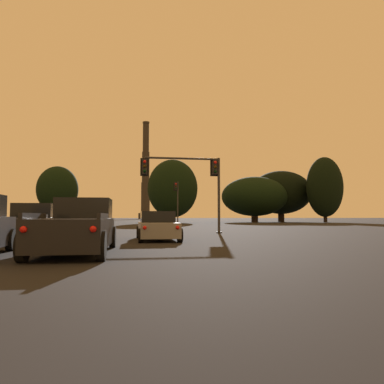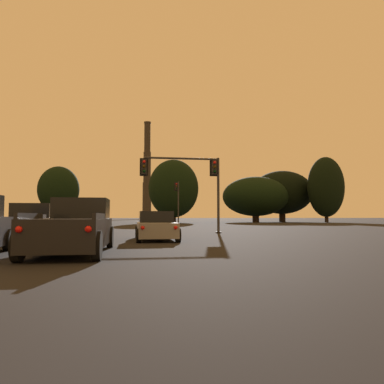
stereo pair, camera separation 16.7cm
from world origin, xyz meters
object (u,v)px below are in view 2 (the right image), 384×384
at_px(pickup_truck_center_lane_second, 75,228).
at_px(traffic_light_far_right, 177,196).
at_px(traffic_light_overhead_right, 192,175).
at_px(pickup_truck_left_lane_front, 26,224).
at_px(sedan_right_lane_front, 156,227).
at_px(smokestack, 147,181).

relative_size(pickup_truck_center_lane_second, traffic_light_far_right, 0.91).
bearing_deg(traffic_light_overhead_right, traffic_light_far_right, 85.09).
distance_m(pickup_truck_left_lane_front, sedan_right_lane_front, 6.07).
bearing_deg(sedan_right_lane_front, traffic_light_overhead_right, 66.97).
height_order(pickup_truck_center_lane_second, pickup_truck_left_lane_front, same).
distance_m(sedan_right_lane_front, traffic_light_overhead_right, 8.25).
bearing_deg(traffic_light_far_right, traffic_light_overhead_right, -94.91).
bearing_deg(traffic_light_overhead_right, pickup_truck_left_lane_front, -141.21).
xyz_separation_m(pickup_truck_center_lane_second, traffic_light_far_right, (8.26, 39.66, 3.20)).
distance_m(pickup_truck_left_lane_front, traffic_light_overhead_right, 12.02).
bearing_deg(pickup_truck_left_lane_front, traffic_light_far_right, 70.50).
bearing_deg(smokestack, pickup_truck_center_lane_second, -93.19).
relative_size(pickup_truck_left_lane_front, traffic_light_far_right, 0.91).
bearing_deg(traffic_light_far_right, sedan_right_lane_front, -98.87).
relative_size(pickup_truck_center_lane_second, smokestack, 0.12).
bearing_deg(pickup_truck_center_lane_second, sedan_right_lane_front, 65.08).
bearing_deg(traffic_light_overhead_right, pickup_truck_center_lane_second, -114.59).
height_order(pickup_truck_left_lane_front, traffic_light_overhead_right, traffic_light_overhead_right).
relative_size(pickup_truck_center_lane_second, sedan_right_lane_front, 1.18).
height_order(traffic_light_far_right, smokestack, smokestack).
relative_size(traffic_light_overhead_right, smokestack, 0.12).
bearing_deg(pickup_truck_left_lane_front, smokestack, 84.54).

